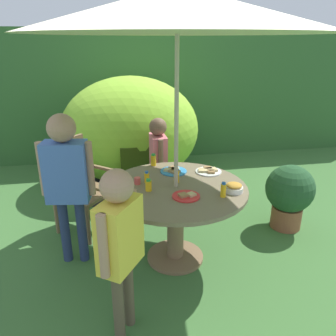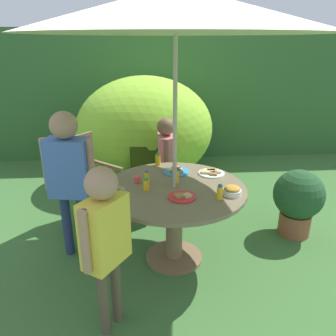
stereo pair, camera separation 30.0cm
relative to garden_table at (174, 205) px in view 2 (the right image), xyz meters
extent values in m
cube|color=#3D6B33|center=(0.00, 0.00, -0.59)|extent=(10.00, 10.00, 0.02)
cube|color=#33602D|center=(0.00, 3.30, 0.50)|extent=(9.00, 0.70, 2.16)
cylinder|color=brown|center=(0.00, 0.00, -0.56)|extent=(0.54, 0.54, 0.03)
cylinder|color=brown|center=(0.00, 0.00, -0.22)|extent=(0.15, 0.15, 0.72)
cylinder|color=#75664C|center=(0.00, 0.00, 0.16)|extent=(1.27, 1.27, 0.03)
cylinder|color=#B7AD8C|center=(0.00, 0.00, 0.59)|extent=(0.04, 0.04, 2.34)
cone|color=beige|center=(0.00, 0.00, 1.60)|extent=(2.38, 2.38, 0.32)
cylinder|color=brown|center=(-0.82, 0.38, -0.37)|extent=(0.04, 0.04, 0.42)
cylinder|color=brown|center=(-0.52, 0.74, -0.37)|extent=(0.04, 0.04, 0.42)
cylinder|color=brown|center=(-1.17, 0.66, -0.37)|extent=(0.04, 0.04, 0.42)
cylinder|color=brown|center=(-0.87, 1.03, -0.37)|extent=(0.04, 0.04, 0.42)
cube|color=brown|center=(-0.85, 0.70, -0.14)|extent=(0.70, 0.71, 0.04)
cube|color=brown|center=(-1.02, 0.84, 0.15)|extent=(0.35, 0.42, 0.55)
cube|color=brown|center=(-1.00, 0.52, 0.08)|extent=(0.40, 0.34, 0.03)
cube|color=brown|center=(-0.70, 0.88, 0.08)|extent=(0.40, 0.34, 0.03)
ellipsoid|color=#8CC633|center=(-0.25, 2.03, 0.18)|extent=(2.13, 1.88, 1.52)
cylinder|color=black|center=(-0.25, 2.03, -0.57)|extent=(2.20, 2.20, 0.01)
cube|color=#314511|center=(-0.17, 1.22, -0.16)|extent=(0.55, 0.09, 0.68)
cylinder|color=brown|center=(1.33, 0.35, -0.45)|extent=(0.33, 0.33, 0.25)
sphere|color=#234C28|center=(1.33, 0.35, -0.11)|extent=(0.52, 0.52, 0.52)
cylinder|color=brown|center=(-0.02, 1.00, -0.31)|extent=(0.07, 0.07, 0.53)
cylinder|color=brown|center=(-0.02, 0.87, -0.31)|extent=(0.07, 0.07, 0.53)
cube|color=#EA727F|center=(-0.02, 0.94, 0.17)|extent=(0.17, 0.31, 0.44)
cylinder|color=brown|center=(-0.02, 1.11, 0.19)|extent=(0.06, 0.06, 0.40)
cylinder|color=brown|center=(-0.01, 0.76, 0.19)|extent=(0.06, 0.06, 0.40)
sphere|color=brown|center=(-0.02, 0.94, 0.49)|extent=(0.20, 0.20, 0.20)
cylinder|color=navy|center=(-1.01, 0.15, -0.26)|extent=(0.09, 0.09, 0.64)
cylinder|color=navy|center=(-0.86, 0.13, -0.26)|extent=(0.09, 0.09, 0.64)
cube|color=#4C72C6|center=(-0.94, 0.14, 0.33)|extent=(0.39, 0.26, 0.54)
cylinder|color=tan|center=(-1.14, 0.17, 0.36)|extent=(0.07, 0.07, 0.48)
cylinder|color=tan|center=(-0.74, 0.11, 0.36)|extent=(0.07, 0.07, 0.48)
sphere|color=tan|center=(-0.94, 0.14, 0.72)|extent=(0.24, 0.24, 0.24)
cylinder|color=brown|center=(-0.56, -0.83, -0.29)|extent=(0.08, 0.08, 0.56)
cylinder|color=brown|center=(-0.49, -0.72, -0.29)|extent=(0.08, 0.08, 0.56)
cube|color=yellow|center=(-0.52, -0.78, 0.22)|extent=(0.33, 0.37, 0.48)
cylinder|color=tan|center=(-0.63, -0.93, 0.25)|extent=(0.06, 0.06, 0.43)
cylinder|color=tan|center=(-0.42, -0.62, 0.25)|extent=(0.06, 0.06, 0.43)
sphere|color=tan|center=(-0.52, -0.78, 0.57)|extent=(0.21, 0.21, 0.21)
cylinder|color=white|center=(0.47, -0.19, 0.20)|extent=(0.16, 0.16, 0.05)
ellipsoid|color=gold|center=(0.47, -0.19, 0.24)|extent=(0.13, 0.13, 0.04)
cylinder|color=white|center=(0.39, 0.28, 0.18)|extent=(0.26, 0.26, 0.01)
cube|color=tan|center=(0.42, 0.29, 0.20)|extent=(0.10, 0.10, 0.02)
cube|color=#9E7547|center=(0.39, 0.33, 0.20)|extent=(0.08, 0.08, 0.02)
cube|color=tan|center=(0.33, 0.29, 0.20)|extent=(0.11, 0.11, 0.02)
cube|color=#9E7547|center=(0.40, 0.24, 0.20)|extent=(0.08, 0.08, 0.02)
cylinder|color=red|center=(0.04, -0.22, 0.18)|extent=(0.23, 0.23, 0.01)
cube|color=tan|center=(0.09, -0.22, 0.20)|extent=(0.08, 0.08, 0.02)
cube|color=#9E7547|center=(0.02, -0.22, 0.20)|extent=(0.09, 0.09, 0.02)
cylinder|color=#338CD8|center=(0.05, 0.35, 0.18)|extent=(0.26, 0.26, 0.01)
cube|color=tan|center=(0.07, 0.36, 0.20)|extent=(0.09, 0.09, 0.02)
cube|color=#9E7547|center=(0.05, 0.40, 0.20)|extent=(0.10, 0.10, 0.02)
cube|color=tan|center=(-0.01, 0.36, 0.20)|extent=(0.09, 0.09, 0.02)
cube|color=#9E7547|center=(0.05, 0.31, 0.20)|extent=(0.13, 0.13, 0.02)
cylinder|color=yellow|center=(-0.24, 0.14, 0.22)|extent=(0.05, 0.05, 0.09)
cylinder|color=blue|center=(-0.24, 0.14, 0.28)|extent=(0.03, 0.03, 0.02)
cylinder|color=yellow|center=(-0.25, -0.04, 0.22)|extent=(0.06, 0.06, 0.09)
cylinder|color=green|center=(-0.25, -0.04, 0.28)|extent=(0.04, 0.04, 0.02)
cylinder|color=yellow|center=(0.02, 0.09, 0.23)|extent=(0.05, 0.05, 0.11)
cylinder|color=blue|center=(0.02, 0.09, 0.30)|extent=(0.04, 0.04, 0.02)
cylinder|color=yellow|center=(-0.12, 0.56, 0.23)|extent=(0.06, 0.06, 0.11)
cylinder|color=green|center=(-0.12, 0.56, 0.29)|extent=(0.04, 0.04, 0.02)
cylinder|color=yellow|center=(0.35, -0.27, 0.23)|extent=(0.05, 0.05, 0.11)
cylinder|color=blue|center=(0.35, -0.27, 0.30)|extent=(0.03, 0.03, 0.02)
cylinder|color=#E04C47|center=(-0.33, 0.12, 0.21)|extent=(0.06, 0.06, 0.06)
camera|label=1|loc=(-0.54, -2.64, 1.39)|focal=35.58mm
camera|label=2|loc=(-0.24, -2.68, 1.39)|focal=35.58mm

